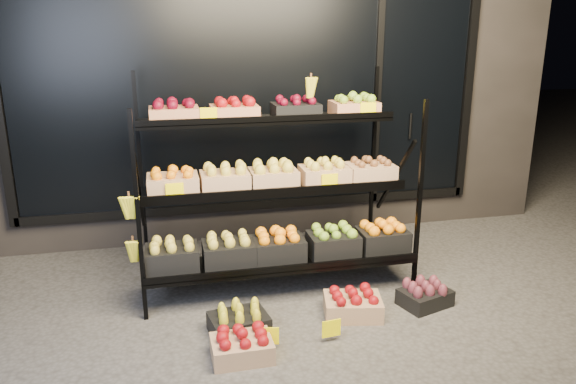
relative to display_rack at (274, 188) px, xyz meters
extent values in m
plane|color=#514F4C|center=(0.01, -0.60, -0.79)|extent=(24.00, 24.00, 0.00)
cube|color=#2D2826|center=(0.01, 2.00, 0.96)|extent=(6.00, 2.00, 3.50)
cube|color=black|center=(0.01, 0.98, 0.76)|extent=(4.20, 0.04, 2.40)
cube|color=black|center=(0.01, 0.96, -0.45)|extent=(4.30, 0.06, 0.08)
cube|color=black|center=(2.16, 0.96, 0.76)|extent=(0.08, 0.06, 2.50)
cube|color=black|center=(1.21, 0.96, 0.76)|extent=(0.06, 0.06, 2.50)
cylinder|color=black|center=(1.56, 0.93, 0.26)|extent=(0.02, 0.02, 0.25)
cube|color=black|center=(-1.02, -0.42, -0.04)|extent=(0.03, 0.03, 1.50)
cube|color=black|center=(1.03, -0.42, -0.04)|extent=(0.03, 0.03, 1.50)
cube|color=black|center=(-1.02, 0.55, 0.04)|extent=(0.03, 0.03, 1.66)
cube|color=black|center=(1.03, 0.55, 0.04)|extent=(0.03, 0.03, 1.66)
cube|color=black|center=(0.01, -0.25, -0.52)|extent=(2.05, 0.42, 0.03)
cube|color=black|center=(0.01, -0.45, -0.49)|extent=(2.05, 0.02, 0.05)
cube|color=black|center=(0.01, 0.05, -0.02)|extent=(2.05, 0.40, 0.03)
cube|color=black|center=(0.01, -0.14, 0.01)|extent=(2.05, 0.02, 0.05)
cube|color=black|center=(0.01, 0.35, 0.48)|extent=(2.05, 0.40, 0.03)
cube|color=black|center=(0.01, 0.16, 0.51)|extent=(2.05, 0.02, 0.05)
cube|color=tan|center=(-0.72, 0.35, 0.55)|extent=(0.38, 0.28, 0.11)
ellipsoid|color=maroon|center=(-0.72, 0.35, 0.63)|extent=(0.32, 0.24, 0.07)
cube|color=tan|center=(-0.25, 0.35, 0.55)|extent=(0.38, 0.28, 0.11)
ellipsoid|color=#9F0B18|center=(-0.25, 0.35, 0.63)|extent=(0.32, 0.24, 0.07)
cube|color=black|center=(0.26, 0.35, 0.55)|extent=(0.38, 0.28, 0.11)
ellipsoid|color=maroon|center=(0.26, 0.35, 0.63)|extent=(0.32, 0.24, 0.07)
cube|color=tan|center=(0.76, 0.35, 0.55)|extent=(0.38, 0.28, 0.11)
ellipsoid|color=#85B32C|center=(0.76, 0.35, 0.63)|extent=(0.32, 0.24, 0.07)
cube|color=tan|center=(-0.77, 0.05, 0.06)|extent=(0.38, 0.28, 0.14)
ellipsoid|color=orange|center=(-0.77, 0.05, 0.16)|extent=(0.32, 0.24, 0.07)
cube|color=tan|center=(-0.37, 0.05, 0.06)|extent=(0.38, 0.28, 0.14)
ellipsoid|color=gold|center=(-0.37, 0.05, 0.16)|extent=(0.32, 0.24, 0.07)
cube|color=tan|center=(0.00, 0.05, 0.06)|extent=(0.38, 0.28, 0.14)
ellipsoid|color=gold|center=(0.00, 0.05, 0.16)|extent=(0.32, 0.24, 0.07)
cube|color=tan|center=(0.43, 0.05, 0.06)|extent=(0.38, 0.28, 0.14)
ellipsoid|color=gold|center=(0.43, 0.05, 0.16)|extent=(0.32, 0.24, 0.07)
cube|color=tan|center=(0.81, 0.05, 0.06)|extent=(0.38, 0.28, 0.14)
ellipsoid|color=brown|center=(0.81, 0.05, 0.16)|extent=(0.32, 0.24, 0.07)
cube|color=black|center=(-0.81, -0.25, -0.42)|extent=(0.38, 0.28, 0.18)
ellipsoid|color=gold|center=(-0.81, -0.25, -0.30)|extent=(0.32, 0.24, 0.07)
cube|color=black|center=(-0.40, -0.25, -0.42)|extent=(0.38, 0.28, 0.18)
ellipsoid|color=gold|center=(-0.40, -0.25, -0.30)|extent=(0.32, 0.24, 0.07)
cube|color=black|center=(-0.01, -0.25, -0.42)|extent=(0.38, 0.28, 0.18)
ellipsoid|color=orange|center=(-0.01, -0.25, -0.30)|extent=(0.32, 0.24, 0.07)
cube|color=black|center=(0.42, -0.25, -0.42)|extent=(0.38, 0.28, 0.18)
ellipsoid|color=#85B32C|center=(0.42, -0.25, -0.30)|extent=(0.32, 0.24, 0.07)
cube|color=black|center=(0.83, -0.25, -0.42)|extent=(0.38, 0.28, 0.18)
ellipsoid|color=orange|center=(0.83, -0.25, -0.30)|extent=(0.32, 0.24, 0.07)
ellipsoid|color=yellow|center=(-1.07, -0.40, 0.14)|extent=(0.14, 0.08, 0.22)
ellipsoid|color=yellow|center=(-1.07, -0.40, -0.18)|extent=(0.14, 0.08, 0.22)
ellipsoid|color=yellow|center=(0.36, 0.25, 0.83)|extent=(0.14, 0.08, 0.22)
cube|color=#FFEA00|center=(-0.76, -0.10, 0.05)|extent=(0.13, 0.01, 0.12)
cube|color=#FFEA00|center=(0.42, -0.10, 0.05)|extent=(0.13, 0.01, 0.12)
cube|color=#FFEA00|center=(0.83, 0.20, 0.55)|extent=(0.13, 0.01, 0.12)
cube|color=#FFEA00|center=(-0.46, 0.20, 0.55)|extent=(0.13, 0.01, 0.12)
cube|color=#FFEA00|center=(-0.24, -1.00, -0.73)|extent=(0.13, 0.01, 0.12)
cube|color=#FFEA00|center=(0.18, -1.00, -0.73)|extent=(0.13, 0.01, 0.12)
cube|color=tan|center=(-0.42, -1.05, -0.72)|extent=(0.38, 0.28, 0.13)
ellipsoid|color=#9F0B18|center=(-0.42, -1.05, -0.63)|extent=(0.32, 0.24, 0.07)
cube|color=black|center=(-0.40, -0.75, -0.72)|extent=(0.42, 0.34, 0.13)
ellipsoid|color=yellow|center=(-0.40, -0.75, -0.63)|extent=(0.36, 0.29, 0.07)
cube|color=tan|center=(0.43, -0.70, -0.72)|extent=(0.46, 0.37, 0.14)
ellipsoid|color=#9F0B18|center=(0.43, -0.70, -0.62)|extent=(0.38, 0.31, 0.07)
cube|color=black|center=(1.01, -0.67, -0.73)|extent=(0.42, 0.36, 0.12)
ellipsoid|color=brown|center=(1.01, -0.67, -0.64)|extent=(0.35, 0.30, 0.07)
camera|label=1|loc=(-0.82, -4.12, 1.24)|focal=35.00mm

